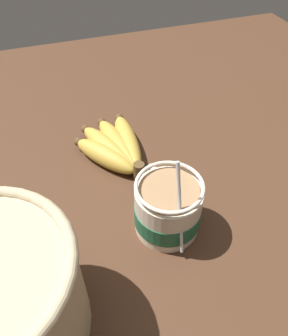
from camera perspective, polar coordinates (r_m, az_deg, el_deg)
The scene contains 3 objects.
table at distance 61.77cm, azimuth 4.59°, elevation -4.44°, with size 135.92×135.92×3.68cm.
coffee_mug at distance 51.52cm, azimuth 4.10°, elevation -6.99°, with size 15.27×10.55×16.32cm.
banana_bunch at distance 65.29cm, azimuth -5.05°, elevation 3.64°, with size 19.56×13.56×4.47cm.
Camera 1 is at (-36.28, 17.58, 48.63)cm, focal length 35.00 mm.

